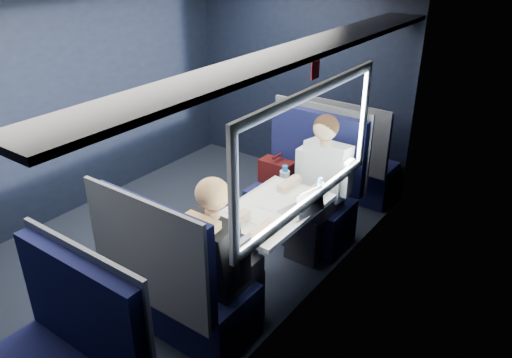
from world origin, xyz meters
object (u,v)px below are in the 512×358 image
Objects in this scene: table at (269,215)px; seat_row_front at (347,163)px; woman at (219,252)px; man at (320,180)px; laptop at (304,207)px; seat_bay_far at (179,288)px; bottle_small at (319,193)px; seat_bay_near at (303,194)px; cup at (312,194)px.

seat_row_front reaches higher than table.
man is at bearing 90.00° from woman.
woman is (0.00, -1.41, 0.01)m from man.
seat_row_front is 1.83m from laptop.
seat_bay_far is 0.95× the size of woman.
seat_bay_far is at bearing -101.78° from table.
man is 4.11× the size of laptop.
laptop is 1.36× the size of bottle_small.
laptop is (0.47, -0.80, 0.38)m from seat_bay_near.
seat_bay_far is 0.95× the size of man.
seat_bay_far is 1.09× the size of seat_row_front.
seat_row_front is 1.66m from bottle_small.
seat_row_front is (0.01, 0.92, -0.01)m from seat_bay_near.
table is 0.71m from woman.
man is at bearing -77.17° from seat_row_front.
man and woman have the same top height.
man reaches higher than cup.
bottle_small is (0.49, -0.60, 0.42)m from seat_bay_near.
seat_bay_near is 0.89m from bottle_small.
seat_bay_far is 0.43m from woman.
man is 5.61× the size of bottle_small.
seat_bay_near is 0.95× the size of man.
table is 4.24× the size of bottle_small.
cup is (0.38, 1.20, 0.37)m from seat_bay_far.
man is at bearing 108.15° from laptop.
man is at bearing -33.47° from seat_bay_near.
man reaches higher than seat_bay_far.
woman is (0.07, -0.71, 0.06)m from table.
laptop is at bearing -75.20° from seat_row_front.
man is 1.41m from woman.
laptop is at bearing -59.63° from seat_bay_near.
woman reaches higher than seat_row_front.
laptop is (0.21, 0.78, 0.07)m from woman.
laptop is (0.46, -1.73, 0.39)m from seat_row_front.
table is 0.44m from bottle_small.
seat_bay_near reaches higher than seat_row_front.
woman is at bearing -104.82° from laptop.
bottle_small is 2.83× the size of cup.
table is 12.00× the size of cup.
seat_bay_near is at bearing -90.91° from seat_row_front.
seat_row_front is at bearing 89.09° from seat_bay_near.
table is at bearing -77.28° from seat_bay_near.
seat_row_front reaches higher than cup.
woman is 0.81m from laptop.
man is at bearing 117.81° from bottle_small.
seat_row_front is 1.17m from man.
seat_row_front is 0.88× the size of woman.
seat_bay_near is at bearing 125.87° from cup.
seat_row_front is 0.88× the size of man.
laptop is at bearing 14.51° from table.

